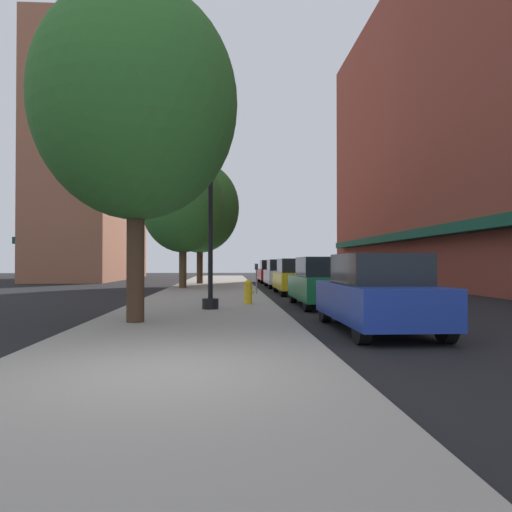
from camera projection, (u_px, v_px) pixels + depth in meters
The scene contains 15 objects.
ground_plane at pixel (290, 292), 24.14m from camera, with size 90.00×90.00×0.00m, color black.
sidewalk_slab at pixel (212, 290), 24.90m from camera, with size 4.80×50.00×0.12m, color gray.
building_right_brick at pixel (460, 116), 28.94m from camera, with size 6.80×40.00×20.86m.
building_far_background at pixel (95, 168), 42.35m from camera, with size 6.80×18.00×19.83m.
lamppost at pixel (210, 204), 13.93m from camera, with size 0.48×0.48×5.90m.
fire_hydrant at pixel (248, 292), 15.57m from camera, with size 0.33×0.26×0.79m.
parking_meter_near at pixel (256, 275), 20.36m from camera, with size 0.14×0.09×1.31m.
tree_near at pixel (200, 208), 31.00m from camera, with size 5.13×5.13×7.90m.
tree_mid at pixel (183, 205), 25.49m from camera, with size 4.41×4.41×6.98m.
tree_far at pixel (136, 104), 10.87m from camera, with size 4.65×4.65×7.68m.
car_blue at pixel (377, 294), 10.14m from camera, with size 1.80×4.30×1.66m.
car_green at pixel (323, 283), 15.88m from camera, with size 1.80×4.30×1.66m.
car_yellow at pixel (296, 277), 22.23m from camera, with size 1.80×4.30×1.66m.
car_white at pixel (281, 274), 28.19m from camera, with size 1.80×4.30×1.66m.
car_red at pixel (271, 272), 34.58m from camera, with size 1.80×4.30×1.66m.
Camera 1 is at (0.81, -6.02, 1.47)m, focal length 33.33 mm.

